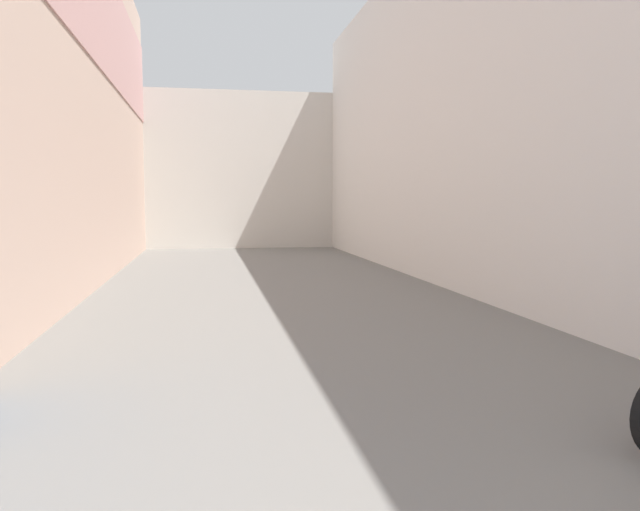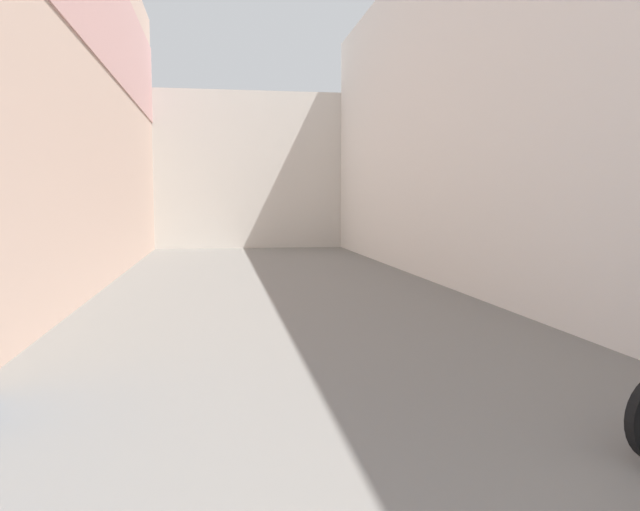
# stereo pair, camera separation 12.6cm
# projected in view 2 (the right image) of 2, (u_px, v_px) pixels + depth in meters

# --- Properties ---
(ground_plane) EXTENTS (38.77, 38.77, 0.00)m
(ground_plane) POSITION_uv_depth(u_px,v_px,m) (297.00, 318.00, 8.98)
(ground_plane) COLOR slate
(building_left) EXTENTS (0.45, 22.77, 7.74)m
(building_left) POSITION_uv_depth(u_px,v_px,m) (66.00, 62.00, 10.00)
(building_left) COLOR beige
(building_left) RESTS_ON ground
(building_right) EXTENTS (0.45, 22.77, 7.22)m
(building_right) POSITION_uv_depth(u_px,v_px,m) (475.00, 93.00, 11.19)
(building_right) COLOR silver
(building_right) RESTS_ON ground
(building_far_end) EXTENTS (9.58, 2.00, 5.52)m
(building_far_end) POSITION_uv_depth(u_px,v_px,m) (248.00, 171.00, 22.88)
(building_far_end) COLOR beige
(building_far_end) RESTS_ON ground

